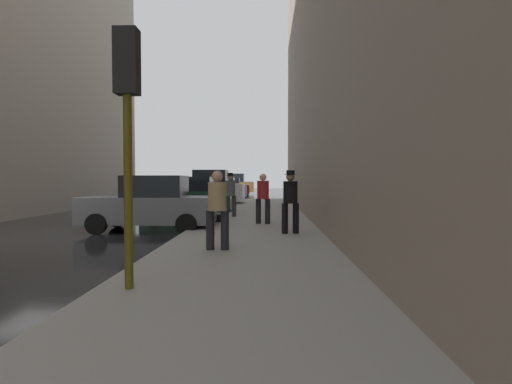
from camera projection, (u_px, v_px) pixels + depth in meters
ground_plane at (41, 238)px, 11.33m from camera, size 120.00×120.00×0.00m
sidewalk at (252, 236)px, 11.15m from camera, size 4.00×40.00×0.15m
parked_gray_coupe at (151, 205)px, 12.94m from camera, size 4.24×2.13×1.79m
parked_dark_green_sedan at (189, 196)px, 19.16m from camera, size 4.24×2.13×1.79m
parked_white_van at (208, 189)px, 25.48m from camera, size 4.64×2.15×2.25m
parked_blue_sedan at (220, 189)px, 31.84m from camera, size 4.21×2.08×1.79m
parked_red_hatchback at (228, 188)px, 37.79m from camera, size 4.25×2.15×1.79m
parked_bronze_suv at (233, 185)px, 43.49m from camera, size 4.60×2.06×2.25m
fire_hydrant at (209, 214)px, 13.48m from camera, size 0.42×0.22×0.70m
traffic_light at (127, 101)px, 5.51m from camera, size 0.32×0.32×3.60m
pedestrian_with_beanie at (230, 192)px, 16.20m from camera, size 0.53×0.49×1.78m
pedestrian_in_red_jacket at (263, 196)px, 13.65m from camera, size 0.52×0.45×1.71m
pedestrian_with_fedora at (290, 198)px, 11.20m from camera, size 0.53×0.48×1.78m
pedestrian_in_tan_coat at (217, 206)px, 8.61m from camera, size 0.51×0.41×1.71m
duffel_bag at (219, 218)px, 14.26m from camera, size 0.32×0.44×0.28m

